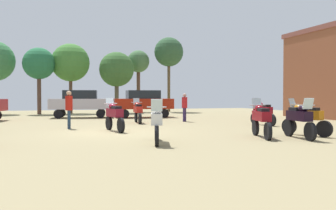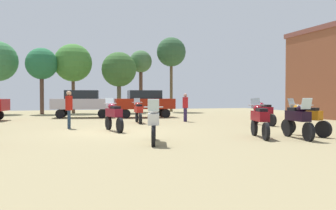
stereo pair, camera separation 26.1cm
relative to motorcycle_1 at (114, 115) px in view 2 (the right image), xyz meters
name	(u,v)px [view 2 (the right image)]	position (x,y,z in m)	size (l,w,h in m)	color
ground_plane	(112,132)	(-0.11, -0.28, -0.74)	(44.00, 52.00, 0.02)	#8D8059
motorcycle_1	(114,115)	(0.00, 0.00, 0.00)	(0.69, 2.16, 1.49)	black
motorcycle_3	(298,119)	(5.94, -4.89, 0.00)	(0.69, 2.15, 1.50)	black
motorcycle_6	(138,111)	(2.15, 4.33, -0.01)	(0.62, 2.23, 1.45)	black
motorcycle_10	(154,121)	(0.63, -4.35, -0.01)	(0.82, 2.14, 1.47)	black
motorcycle_11	(260,119)	(4.80, -4.16, 0.00)	(0.85, 2.14, 1.47)	black
motorcycle_12	(263,112)	(8.20, 0.74, -0.01)	(0.62, 2.13, 1.47)	black
motorcycle_13	(305,117)	(6.87, -4.12, 0.00)	(0.84, 2.10, 1.48)	black
car_2	(144,102)	(3.84, 9.53, 0.44)	(4.42, 2.11, 2.00)	black
car_4	(82,102)	(-0.58, 10.67, 0.44)	(4.54, 2.48, 2.00)	black
person_1	(185,105)	(5.17, 4.55, 0.29)	(0.48, 0.48, 1.74)	#31244F
person_2	(69,106)	(-1.84, 1.98, 0.34)	(0.37, 0.37, 1.82)	#22364D
tree_2	(171,53)	(8.85, 18.17, 5.31)	(2.96, 2.96, 7.58)	brown
tree_4	(42,64)	(-3.56, 17.12, 3.67)	(2.77, 2.77, 5.83)	brown
tree_5	(119,70)	(3.32, 17.32, 3.36)	(3.29, 3.29, 5.77)	#4F4837
tree_6	(141,63)	(5.83, 18.87, 4.23)	(2.24, 2.24, 6.22)	brown
tree_9	(73,63)	(-0.86, 17.72, 3.91)	(3.46, 3.46, 6.39)	brown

